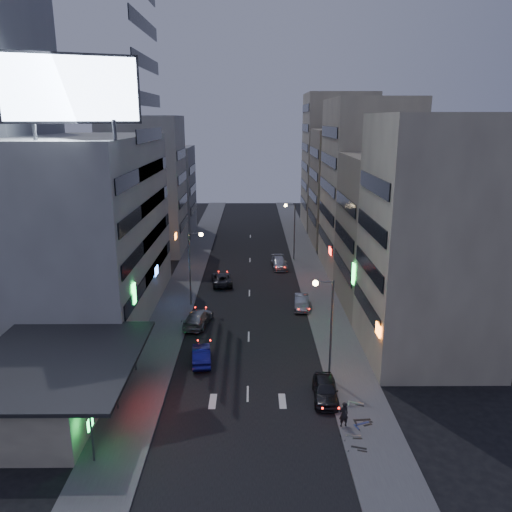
{
  "coord_description": "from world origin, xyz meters",
  "views": [
    {
      "loc": [
        0.38,
        -28.71,
        19.57
      ],
      "look_at": [
        0.71,
        17.22,
        6.9
      ],
      "focal_mm": 35.0,
      "sensor_mm": 36.0,
      "label": 1
    }
  ],
  "objects_px": {
    "parked_car_right_far": "(279,263)",
    "scooter_silver_a": "(362,428)",
    "scooter_blue": "(369,414)",
    "scooter_silver_b": "(365,397)",
    "road_car_blue": "(201,355)",
    "person": "(344,414)",
    "scooter_black_a": "(368,441)",
    "parked_car_right_near": "(325,390)",
    "road_car_silver": "(198,318)",
    "parked_car_left": "(222,279)",
    "parked_car_right_mid": "(302,302)",
    "scooter_black_b": "(371,412)"
  },
  "relations": [
    {
      "from": "parked_car_right_far",
      "to": "scooter_black_a",
      "type": "xyz_separation_m",
      "value": [
        3.36,
        -38.6,
        -0.09
      ]
    },
    {
      "from": "parked_car_left",
      "to": "scooter_black_b",
      "type": "relative_size",
      "value": 2.89
    },
    {
      "from": "scooter_silver_a",
      "to": "scooter_blue",
      "type": "bearing_deg",
      "value": -23.72
    },
    {
      "from": "scooter_blue",
      "to": "scooter_black_b",
      "type": "xyz_separation_m",
      "value": [
        0.2,
        0.27,
        0.01
      ]
    },
    {
      "from": "road_car_silver",
      "to": "parked_car_left",
      "type": "bearing_deg",
      "value": -87.15
    },
    {
      "from": "road_car_silver",
      "to": "scooter_black_a",
      "type": "bearing_deg",
      "value": 132.75
    },
    {
      "from": "parked_car_right_near",
      "to": "scooter_silver_a",
      "type": "height_order",
      "value": "parked_car_right_near"
    },
    {
      "from": "parked_car_right_far",
      "to": "scooter_blue",
      "type": "relative_size",
      "value": 2.85
    },
    {
      "from": "parked_car_right_mid",
      "to": "person",
      "type": "bearing_deg",
      "value": -83.23
    },
    {
      "from": "scooter_blue",
      "to": "scooter_silver_a",
      "type": "bearing_deg",
      "value": 131.45
    },
    {
      "from": "scooter_silver_a",
      "to": "road_car_blue",
      "type": "bearing_deg",
      "value": 51.53
    },
    {
      "from": "parked_car_right_mid",
      "to": "scooter_black_b",
      "type": "xyz_separation_m",
      "value": [
        2.67,
        -20.58,
        -0.04
      ]
    },
    {
      "from": "parked_car_right_near",
      "to": "scooter_silver_b",
      "type": "distance_m",
      "value": 2.81
    },
    {
      "from": "parked_car_right_far",
      "to": "scooter_black_a",
      "type": "bearing_deg",
      "value": -89.22
    },
    {
      "from": "parked_car_right_near",
      "to": "person",
      "type": "bearing_deg",
      "value": -75.29
    },
    {
      "from": "parked_car_left",
      "to": "scooter_silver_a",
      "type": "bearing_deg",
      "value": 102.15
    },
    {
      "from": "road_car_blue",
      "to": "person",
      "type": "relative_size",
      "value": 2.42
    },
    {
      "from": "person",
      "to": "scooter_silver_a",
      "type": "distance_m",
      "value": 1.44
    },
    {
      "from": "parked_car_left",
      "to": "scooter_black_b",
      "type": "distance_m",
      "value": 30.95
    },
    {
      "from": "parked_car_right_near",
      "to": "scooter_blue",
      "type": "bearing_deg",
      "value": -46.56
    },
    {
      "from": "parked_car_right_near",
      "to": "parked_car_left",
      "type": "height_order",
      "value": "parked_car_right_near"
    },
    {
      "from": "road_car_blue",
      "to": "scooter_silver_b",
      "type": "xyz_separation_m",
      "value": [
        12.17,
        -6.48,
        -0.06
      ]
    },
    {
      "from": "scooter_silver_a",
      "to": "scooter_black_b",
      "type": "relative_size",
      "value": 0.95
    },
    {
      "from": "parked_car_right_far",
      "to": "scooter_silver_a",
      "type": "height_order",
      "value": "parked_car_right_far"
    },
    {
      "from": "parked_car_right_near",
      "to": "road_car_blue",
      "type": "height_order",
      "value": "parked_car_right_near"
    },
    {
      "from": "road_car_silver",
      "to": "scooter_black_b",
      "type": "bearing_deg",
      "value": 139.47
    },
    {
      "from": "parked_car_right_mid",
      "to": "scooter_silver_b",
      "type": "bearing_deg",
      "value": -76.94
    },
    {
      "from": "parked_car_right_near",
      "to": "scooter_black_a",
      "type": "relative_size",
      "value": 2.67
    },
    {
      "from": "road_car_silver",
      "to": "person",
      "type": "bearing_deg",
      "value": 133.69
    },
    {
      "from": "road_car_silver",
      "to": "scooter_black_a",
      "type": "height_order",
      "value": "road_car_silver"
    },
    {
      "from": "parked_car_right_far",
      "to": "scooter_silver_a",
      "type": "distance_m",
      "value": 37.43
    },
    {
      "from": "road_car_silver",
      "to": "scooter_black_a",
      "type": "distance_m",
      "value": 22.85
    },
    {
      "from": "scooter_blue",
      "to": "road_car_silver",
      "type": "bearing_deg",
      "value": 17.56
    },
    {
      "from": "scooter_blue",
      "to": "scooter_silver_b",
      "type": "xyz_separation_m",
      "value": [
        0.21,
        2.13,
        -0.01
      ]
    },
    {
      "from": "parked_car_right_mid",
      "to": "parked_car_right_near",
      "type": "bearing_deg",
      "value": -85.1
    },
    {
      "from": "parked_car_left",
      "to": "road_car_silver",
      "type": "distance_m",
      "value": 12.67
    },
    {
      "from": "scooter_black_a",
      "to": "road_car_silver",
      "type": "bearing_deg",
      "value": 49.78
    },
    {
      "from": "scooter_blue",
      "to": "parked_car_right_mid",
      "type": "bearing_deg",
      "value": -14.25
    },
    {
      "from": "road_car_blue",
      "to": "scooter_black_b",
      "type": "distance_m",
      "value": 14.74
    },
    {
      "from": "parked_car_right_near",
      "to": "road_car_silver",
      "type": "distance_m",
      "value": 17.09
    },
    {
      "from": "person",
      "to": "road_car_silver",
      "type": "bearing_deg",
      "value": -69.53
    },
    {
      "from": "scooter_black_a",
      "to": "parked_car_right_near",
      "type": "bearing_deg",
      "value": 34.1
    },
    {
      "from": "scooter_black_a",
      "to": "scooter_blue",
      "type": "bearing_deg",
      "value": 3.25
    },
    {
      "from": "scooter_silver_a",
      "to": "scooter_blue",
      "type": "height_order",
      "value": "scooter_blue"
    },
    {
      "from": "road_car_blue",
      "to": "person",
      "type": "xyz_separation_m",
      "value": [
        10.18,
        -9.16,
        0.3
      ]
    },
    {
      "from": "road_car_silver",
      "to": "scooter_blue",
      "type": "bearing_deg",
      "value": 138.58
    },
    {
      "from": "road_car_blue",
      "to": "road_car_silver",
      "type": "distance_m",
      "value": 7.83
    },
    {
      "from": "scooter_blue",
      "to": "parked_car_right_far",
      "type": "bearing_deg",
      "value": -14.54
    },
    {
      "from": "scooter_black_a",
      "to": "scooter_blue",
      "type": "distance_m",
      "value": 2.93
    },
    {
      "from": "parked_car_right_mid",
      "to": "parked_car_left",
      "type": "relative_size",
      "value": 0.84
    }
  ]
}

